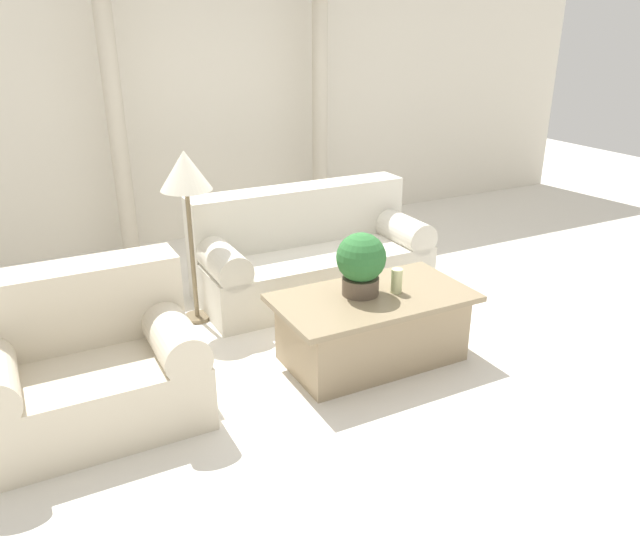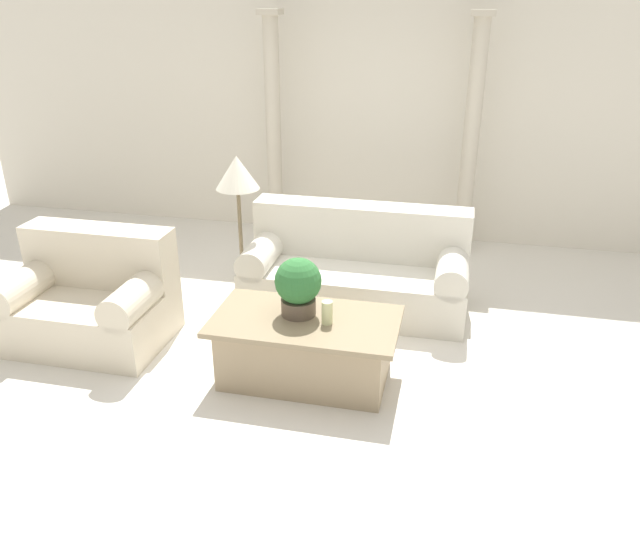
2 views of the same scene
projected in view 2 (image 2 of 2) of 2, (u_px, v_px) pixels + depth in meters
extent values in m
plane|color=silver|center=(318.00, 341.00, 5.22)|extent=(16.00, 16.00, 0.00)
cube|color=silver|center=(372.00, 97.00, 6.97)|extent=(10.00, 0.06, 3.20)
cube|color=beige|center=(355.00, 287.00, 5.69)|extent=(1.99, 0.87, 0.41)
cube|color=beige|center=(361.00, 230.00, 5.76)|extent=(1.99, 0.31, 0.49)
cylinder|color=beige|center=(264.00, 251.00, 5.75)|extent=(0.28, 0.87, 0.28)
cylinder|color=beige|center=(453.00, 267.00, 5.40)|extent=(0.28, 0.87, 0.28)
cube|color=beige|center=(90.00, 319.00, 5.14)|extent=(1.27, 0.87, 0.41)
cube|color=beige|center=(100.00, 255.00, 5.21)|extent=(1.27, 0.31, 0.49)
cylinder|color=beige|center=(30.00, 282.00, 5.12)|extent=(0.28, 0.87, 0.28)
cylinder|color=beige|center=(140.00, 293.00, 4.92)|extent=(0.28, 0.87, 0.28)
cube|color=#998466|center=(306.00, 351.00, 4.63)|extent=(1.20, 0.67, 0.46)
cube|color=#897759|center=(305.00, 321.00, 4.53)|extent=(1.36, 0.76, 0.04)
cylinder|color=brown|center=(298.00, 307.00, 4.56)|extent=(0.25, 0.25, 0.12)
sphere|color=#2D6B33|center=(298.00, 281.00, 4.48)|extent=(0.34, 0.34, 0.34)
cylinder|color=beige|center=(327.00, 312.00, 4.42)|extent=(0.08, 0.08, 0.17)
cylinder|color=brown|center=(244.00, 296.00, 5.97)|extent=(0.21, 0.21, 0.03)
cylinder|color=brown|center=(241.00, 243.00, 5.74)|extent=(0.04, 0.04, 1.04)
cone|color=silver|center=(237.00, 172.00, 5.47)|extent=(0.39, 0.39, 0.29)
cylinder|color=beige|center=(274.00, 134.00, 6.97)|extent=(0.17, 0.17, 2.45)
cube|color=beige|center=(270.00, 12.00, 6.45)|extent=(0.24, 0.24, 0.06)
cylinder|color=beige|center=(470.00, 143.00, 6.54)|extent=(0.17, 0.17, 2.45)
cube|color=beige|center=(484.00, 13.00, 6.02)|extent=(0.24, 0.24, 0.06)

